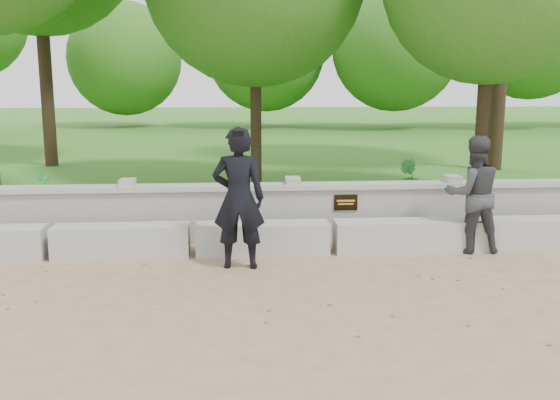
{
  "coord_description": "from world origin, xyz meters",
  "views": [
    {
      "loc": [
        -1.4,
        -6.78,
        2.46
      ],
      "look_at": [
        -0.79,
        1.4,
        0.88
      ],
      "focal_mm": 40.0,
      "sensor_mm": 36.0,
      "label": 1
    }
  ],
  "objects": [
    {
      "name": "shrub_a",
      "position": [
        -4.68,
        4.07,
        0.59
      ],
      "size": [
        0.38,
        0.43,
        0.68
      ],
      "primitive_type": "imported",
      "rotation": [
        0.0,
        0.0,
        1.08
      ],
      "color": "#29792F",
      "rests_on": "lawn"
    },
    {
      "name": "concrete_bench",
      "position": [
        0.0,
        1.9,
        0.22
      ],
      "size": [
        11.9,
        0.45,
        0.45
      ],
      "color": "beige",
      "rests_on": "ground"
    },
    {
      "name": "visitor_left",
      "position": [
        2.03,
        1.8,
        0.84
      ],
      "size": [
        0.84,
        0.66,
        1.69
      ],
      "color": "#37383C",
      "rests_on": "ground"
    },
    {
      "name": "parapet_wall",
      "position": [
        0.0,
        2.6,
        0.46
      ],
      "size": [
        12.5,
        0.35,
        0.9
      ],
      "color": "#B2B0A8",
      "rests_on": "ground"
    },
    {
      "name": "lawn",
      "position": [
        0.0,
        14.0,
        0.12
      ],
      "size": [
        40.0,
        22.0,
        0.25
      ],
      "primitive_type": "cube",
      "color": "#3D7221",
      "rests_on": "ground"
    },
    {
      "name": "shrub_b",
      "position": [
        2.06,
        5.17,
        0.59
      ],
      "size": [
        0.47,
        0.47,
        0.67
      ],
      "primitive_type": "imported",
      "rotation": [
        0.0,
        0.0,
        2.36
      ],
      "color": "#29792F",
      "rests_on": "lawn"
    },
    {
      "name": "ground",
      "position": [
        0.0,
        0.0,
        0.0
      ],
      "size": [
        80.0,
        80.0,
        0.0
      ],
      "primitive_type": "plane",
      "color": "tan",
      "rests_on": "ground"
    },
    {
      "name": "man_main",
      "position": [
        -1.34,
        1.25,
        0.94
      ],
      "size": [
        0.71,
        0.64,
        1.88
      ],
      "color": "black",
      "rests_on": "ground"
    }
  ]
}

